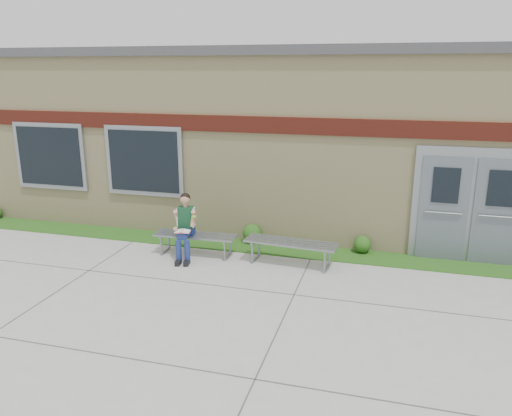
% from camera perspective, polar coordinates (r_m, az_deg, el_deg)
% --- Properties ---
extents(ground, '(80.00, 80.00, 0.00)m').
position_cam_1_polar(ground, '(8.48, -3.06, -10.52)').
color(ground, '#9E9E99').
rests_on(ground, ground).
extents(grass_strip, '(16.00, 0.80, 0.02)m').
position_cam_1_polar(grass_strip, '(10.77, 1.31, -4.59)').
color(grass_strip, '#175015').
rests_on(grass_strip, ground).
extents(school_building, '(16.20, 6.22, 4.20)m').
position_cam_1_polar(school_building, '(13.52, 4.91, 8.65)').
color(school_building, beige).
rests_on(school_building, ground).
extents(bench_left, '(1.72, 0.53, 0.44)m').
position_cam_1_polar(bench_left, '(10.39, -6.92, -3.54)').
color(bench_left, gray).
rests_on(bench_left, ground).
extents(bench_right, '(1.86, 0.66, 0.47)m').
position_cam_1_polar(bench_right, '(9.83, 3.97, -4.45)').
color(bench_right, gray).
rests_on(bench_right, ground).
extents(girl, '(0.51, 0.82, 1.33)m').
position_cam_1_polar(girl, '(10.16, -8.12, -1.96)').
color(girl, navy).
rests_on(girl, ground).
extents(shrub_mid, '(0.41, 0.41, 0.41)m').
position_cam_1_polar(shrub_mid, '(11.03, -0.46, -2.90)').
color(shrub_mid, '#175015').
rests_on(shrub_mid, grass_strip).
extents(shrub_east, '(0.36, 0.36, 0.36)m').
position_cam_1_polar(shrub_east, '(10.67, 12.06, -4.06)').
color(shrub_east, '#175015').
rests_on(shrub_east, grass_strip).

